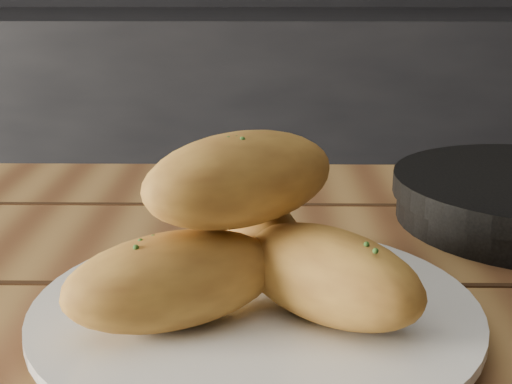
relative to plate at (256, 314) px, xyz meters
name	(u,v)px	position (x,y,z in m)	size (l,w,h in m)	color
counter	(52,206)	(-0.50, 1.18, -0.31)	(2.80, 0.60, 0.90)	black
plate	(256,314)	(0.00, 0.00, 0.00)	(0.30, 0.30, 0.02)	silver
bread_rolls	(248,242)	(0.00, 0.00, 0.05)	(0.25, 0.22, 0.12)	gold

